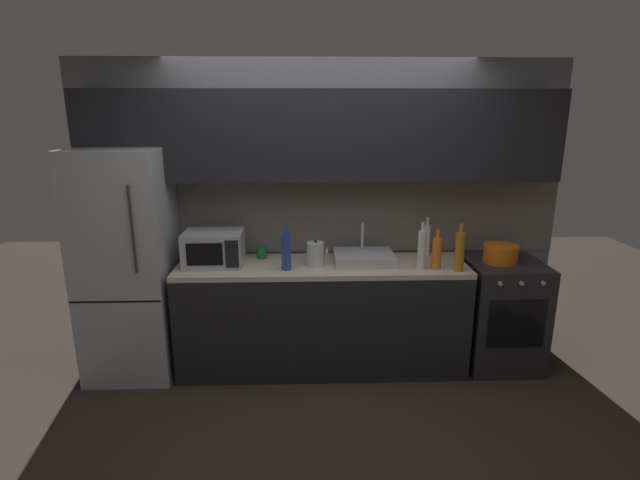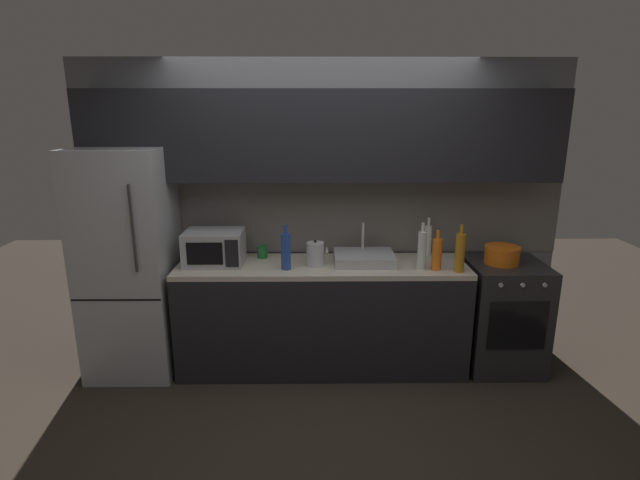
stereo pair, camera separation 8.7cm
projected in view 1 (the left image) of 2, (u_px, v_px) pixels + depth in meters
The scene contains 15 objects.
ground_plane at pixel (327, 432), 3.29m from camera, with size 10.00×10.00×0.00m, color #2D261E.
back_wall at pixel (321, 178), 4.04m from camera, with size 4.06×0.44×2.50m.
counter_run at pixel (322, 316), 4.04m from camera, with size 2.32×0.60×0.90m.
refrigerator at pixel (128, 264), 3.87m from camera, with size 0.68×0.69×1.83m.
oven_range at pixel (501, 313), 4.08m from camera, with size 0.60×0.62×0.90m.
microwave at pixel (214, 248), 3.87m from camera, with size 0.46×0.35×0.27m.
sink_basin at pixel (364, 257), 3.95m from camera, with size 0.48×0.38×0.30m.
kettle at pixel (316, 254), 3.86m from camera, with size 0.17×0.14×0.21m.
wine_bottle_orange at pixel (437, 253), 3.77m from camera, with size 0.08×0.08×0.31m.
wine_bottle_clear at pixel (422, 249), 3.77m from camera, with size 0.07×0.07×0.37m.
wine_bottle_amber at pixel (460, 251), 3.72m from camera, with size 0.07×0.07×0.37m.
wine_bottle_white at pixel (427, 239), 4.13m from camera, with size 0.06×0.06×0.33m.
wine_bottle_blue at pixel (286, 251), 3.75m from camera, with size 0.07×0.07×0.35m.
mug_green at pixel (262, 252), 4.06m from camera, with size 0.08×0.08×0.10m, color #1E6B2D.
cooking_pot at pixel (500, 254), 3.95m from camera, with size 0.28×0.28×0.14m.
Camera 1 is at (-0.14, -2.83, 2.11)m, focal length 27.43 mm.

